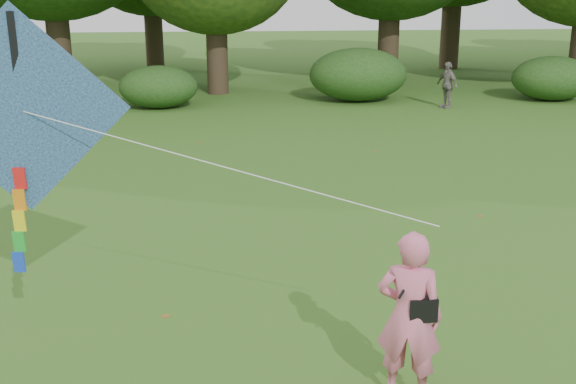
{
  "coord_description": "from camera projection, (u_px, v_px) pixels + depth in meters",
  "views": [
    {
      "loc": [
        -1.8,
        -7.6,
        4.45
      ],
      "look_at": [
        -0.94,
        2.0,
        1.5
      ],
      "focal_mm": 45.0,
      "sensor_mm": 36.0,
      "label": 1
    }
  ],
  "objects": [
    {
      "name": "man_kite_flyer",
      "position": [
        409.0,
        317.0,
        7.62
      ],
      "size": [
        0.82,
        0.68,
        1.92
      ],
      "primitive_type": "imported",
      "rotation": [
        0.0,
        0.0,
        2.77
      ],
      "color": "#DB6787",
      "rests_on": "ground"
    },
    {
      "name": "ground",
      "position": [
        380.0,
        357.0,
        8.7
      ],
      "size": [
        100.0,
        100.0,
        0.0
      ],
      "primitive_type": "plane",
      "color": "#265114",
      "rests_on": "ground"
    },
    {
      "name": "bystander_right",
      "position": [
        447.0,
        85.0,
        24.42
      ],
      "size": [
        0.74,
        0.99,
        1.56
      ],
      "primitive_type": "imported",
      "rotation": [
        0.0,
        0.0,
        -1.12
      ],
      "color": "slate",
      "rests_on": "ground"
    },
    {
      "name": "crossbody_bag",
      "position": [
        421.0,
        307.0,
        7.56
      ],
      "size": [
        0.43,
        0.2,
        0.73
      ],
      "color": "black",
      "rests_on": "ground"
    },
    {
      "name": "fallen_leaves",
      "position": [
        366.0,
        290.0,
        10.5
      ],
      "size": [
        11.96,
        14.78,
        0.01
      ],
      "color": "brown",
      "rests_on": "ground"
    },
    {
      "name": "shrub_band",
      "position": [
        254.0,
        79.0,
        25.15
      ],
      "size": [
        39.15,
        3.22,
        1.88
      ],
      "color": "#264919",
      "rests_on": "ground"
    },
    {
      "name": "flying_kite",
      "position": [
        22.0,
        115.0,
        8.09
      ],
      "size": [
        5.62,
        1.73,
        3.16
      ],
      "color": "#2954B5",
      "rests_on": "ground"
    }
  ]
}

